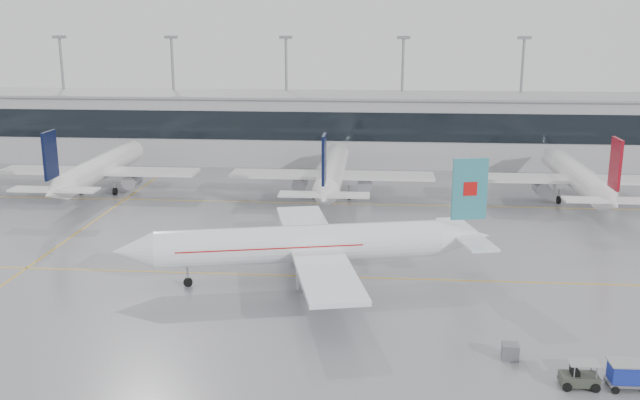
# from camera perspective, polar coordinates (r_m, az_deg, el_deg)

# --- Properties ---
(ground) EXTENTS (320.00, 320.00, 0.00)m
(ground) POSITION_cam_1_polar(r_m,az_deg,el_deg) (72.87, -0.77, -6.11)
(ground) COLOR gray
(ground) RESTS_ON ground
(taxi_line_main) EXTENTS (120.00, 0.25, 0.01)m
(taxi_line_main) POSITION_cam_1_polar(r_m,az_deg,el_deg) (72.86, -0.77, -6.11)
(taxi_line_main) COLOR gold
(taxi_line_main) RESTS_ON ground
(taxi_line_north) EXTENTS (120.00, 0.25, 0.01)m
(taxi_line_north) POSITION_cam_1_polar(r_m,az_deg,el_deg) (101.46, 0.82, -0.27)
(taxi_line_north) COLOR gold
(taxi_line_north) RESTS_ON ground
(taxi_line_cross) EXTENTS (0.25, 60.00, 0.01)m
(taxi_line_cross) POSITION_cam_1_polar(r_m,az_deg,el_deg) (94.16, -18.37, -2.15)
(taxi_line_cross) COLOR gold
(taxi_line_cross) RESTS_ON ground
(terminal) EXTENTS (180.00, 15.00, 12.00)m
(terminal) POSITION_cam_1_polar(r_m,az_deg,el_deg) (131.64, 1.77, 5.71)
(terminal) COLOR #A4A4A8
(terminal) RESTS_ON ground
(terminal_glass) EXTENTS (180.00, 0.20, 5.00)m
(terminal_glass) POSITION_cam_1_polar(r_m,az_deg,el_deg) (123.96, 1.60, 5.89)
(terminal_glass) COLOR black
(terminal_glass) RESTS_ON ground
(terminal_roof) EXTENTS (182.00, 16.00, 0.40)m
(terminal_roof) POSITION_cam_1_polar(r_m,az_deg,el_deg) (130.88, 1.79, 8.39)
(terminal_roof) COLOR gray
(terminal_roof) RESTS_ON ground
(light_masts) EXTENTS (156.40, 1.00, 22.60)m
(light_masts) POSITION_cam_1_polar(r_m,az_deg,el_deg) (136.74, 1.93, 9.12)
(light_masts) COLOR gray
(light_masts) RESTS_ON ground
(air_canada_jet) EXTENTS (37.47, 30.68, 11.99)m
(air_canada_jet) POSITION_cam_1_polar(r_m,az_deg,el_deg) (70.51, -0.62, -3.53)
(air_canada_jet) COLOR white
(air_canada_jet) RESTS_ON ground
(parked_jet_b) EXTENTS (29.64, 36.96, 11.72)m
(parked_jet_b) POSITION_cam_1_polar(r_m,az_deg,el_deg) (111.98, -17.22, 2.41)
(parked_jet_b) COLOR white
(parked_jet_b) RESTS_ON ground
(parked_jet_c) EXTENTS (29.64, 36.96, 11.72)m
(parked_jet_c) POSITION_cam_1_polar(r_m,az_deg,el_deg) (104.20, 0.97, 2.21)
(parked_jet_c) COLOR white
(parked_jet_c) RESTS_ON ground
(parked_jet_d) EXTENTS (29.64, 36.96, 11.72)m
(parked_jet_d) POSITION_cam_1_polar(r_m,az_deg,el_deg) (107.83, 19.88, 1.76)
(parked_jet_d) COLOR white
(parked_jet_d) RESTS_ON ground
(baggage_tug) EXTENTS (3.92, 1.66, 1.90)m
(baggage_tug) POSITION_cam_1_polar(r_m,az_deg,el_deg) (55.03, 20.01, -13.25)
(baggage_tug) COLOR #353A31
(baggage_tug) RESTS_ON ground
(baggage_cart) EXTENTS (3.30, 1.88, 2.02)m
(baggage_cart) POSITION_cam_1_polar(r_m,az_deg,el_deg) (55.91, 23.69, -12.58)
(baggage_cart) COLOR gray
(baggage_cart) RESTS_ON ground
(gse_unit) EXTENTS (1.32, 1.23, 1.25)m
(gse_unit) POSITION_cam_1_polar(r_m,az_deg,el_deg) (57.59, 14.98, -11.64)
(gse_unit) COLOR slate
(gse_unit) RESTS_ON ground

